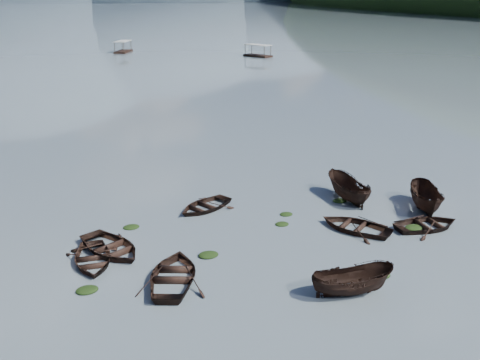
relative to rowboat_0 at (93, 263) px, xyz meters
name	(u,v)px	position (x,y,z in m)	size (l,w,h in m)	color
ground_plane	(324,303)	(9.82, -7.45, 0.00)	(2400.00, 2400.00, 0.00)	slate
haze_mtn_b	(12,0)	(-50.18, 892.55, 0.00)	(520.00, 520.00, 340.00)	#475666
haze_mtn_c	(144,0)	(149.82, 892.55, 0.00)	(520.00, 520.00, 260.00)	#475666
rowboat_0	(93,263)	(0.00, 0.00, 0.00)	(2.92, 4.09, 0.85)	black
rowboat_1	(175,280)	(3.70, -3.20, 0.00)	(3.42, 4.79, 0.99)	black
rowboat_2	(351,293)	(11.42, -7.13, 0.00)	(1.56, 4.13, 1.60)	black
rowboat_3	(355,230)	(15.33, -0.87, 0.00)	(3.08, 4.32, 0.89)	black
rowboat_4	(427,228)	(19.56, -2.10, 0.00)	(2.97, 4.16, 0.86)	black
rowboat_5	(425,209)	(21.33, 0.41, 0.00)	(1.80, 4.77, 1.84)	black
rowboat_6	(111,252)	(1.05, 0.97, 0.00)	(3.31, 4.63, 0.96)	black
rowboat_7	(205,209)	(7.58, 5.23, 0.00)	(2.90, 4.06, 0.84)	black
rowboat_8	(347,200)	(17.34, 3.65, 0.00)	(1.75, 4.65, 1.80)	black
weed_clump_0	(87,291)	(-0.48, -2.83, 0.00)	(1.08, 0.88, 0.23)	black
weed_clump_1	(208,256)	(6.01, -1.25, 0.00)	(1.12, 0.89, 0.25)	black
weed_clump_2	(380,276)	(13.63, -6.16, 0.00)	(1.11, 0.88, 0.24)	black
weed_clump_3	(282,225)	(11.42, 1.24, 0.00)	(0.86, 0.72, 0.19)	black
weed_clump_4	(414,228)	(18.78, -1.88, 0.00)	(1.12, 0.89, 0.23)	black
weed_clump_5	(131,228)	(2.57, 3.81, 0.00)	(0.99, 0.80, 0.21)	black
weed_clump_6	(286,215)	(12.30, 2.59, 0.00)	(0.85, 0.71, 0.18)	black
weed_clump_7	(340,201)	(16.68, 3.51, 0.00)	(0.98, 0.79, 0.21)	black
pontoon_centre	(123,52)	(14.92, 103.62, 0.00)	(2.71, 6.51, 2.50)	black
pontoon_right	(258,57)	(41.73, 85.34, 0.00)	(2.67, 6.41, 2.46)	black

